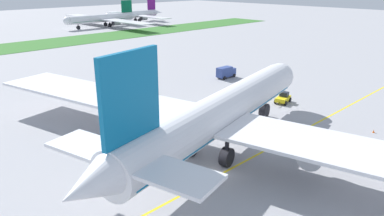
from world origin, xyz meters
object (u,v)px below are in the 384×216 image
parked_airliner_far_right (104,18)px  service_truck_fuel_bowser (226,72)px  traffic_cone_near_nose (374,131)px  pushback_tug (283,98)px  ground_crew_wingwalker_port (303,128)px  parked_airliner_far_outer (134,14)px  airliner_foreground (219,114)px

parked_airliner_far_right → service_truck_fuel_bowser: bearing=-107.4°
traffic_cone_near_nose → pushback_tug: bearing=80.9°
ground_crew_wingwalker_port → parked_airliner_far_right: (55.27, 148.47, 3.47)m
parked_airliner_far_outer → ground_crew_wingwalker_port: bearing=-117.4°
ground_crew_wingwalker_port → parked_airliner_far_outer: 176.31m
parked_airliner_far_right → airliner_foreground: bearing=-116.2°
airliner_foreground → service_truck_fuel_bowser: airliner_foreground is taller
airliner_foreground → ground_crew_wingwalker_port: 16.72m
parked_airliner_far_outer → traffic_cone_near_nose: bearing=-113.7°
pushback_tug → airliner_foreground: bearing=-167.4°
ground_crew_wingwalker_port → parked_airliner_far_outer: size_ratio=0.03×
airliner_foreground → parked_airliner_far_right: airliner_foreground is taller
airliner_foreground → parked_airliner_far_outer: bearing=57.5°
airliner_foreground → ground_crew_wingwalker_port: (15.09, -5.16, -5.02)m
pushback_tug → parked_airliner_far_outer: bearing=64.5°
parked_airliner_far_right → parked_airliner_far_outer: 27.12m
ground_crew_wingwalker_port → parked_airliner_far_outer: parked_airliner_far_outer is taller
ground_crew_wingwalker_port → service_truck_fuel_bowser: 37.58m
service_truck_fuel_bowser → parked_airliner_far_outer: bearing=63.3°
airliner_foreground → parked_airliner_far_outer: 179.35m
parked_airliner_far_right → parked_airliner_far_outer: parked_airliner_far_right is taller
parked_airliner_far_right → parked_airliner_far_outer: (25.91, 8.01, -0.09)m
traffic_cone_near_nose → parked_airliner_far_outer: 179.69m
service_truck_fuel_bowser → parked_airliner_far_outer: 138.79m
ground_crew_wingwalker_port → airliner_foreground: bearing=161.1°
service_truck_fuel_bowser → parked_airliner_far_right: bearing=72.6°
ground_crew_wingwalker_port → traffic_cone_near_nose: bearing=-41.9°
ground_crew_wingwalker_port → parked_airliner_far_right: parked_airliner_far_right is taller
ground_crew_wingwalker_port → traffic_cone_near_nose: ground_crew_wingwalker_port is taller
ground_crew_wingwalker_port → traffic_cone_near_nose: (8.87, -7.97, -0.71)m
traffic_cone_near_nose → parked_airliner_far_outer: (72.31, 164.44, 4.10)m
ground_crew_wingwalker_port → service_truck_fuel_bowser: bearing=59.8°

